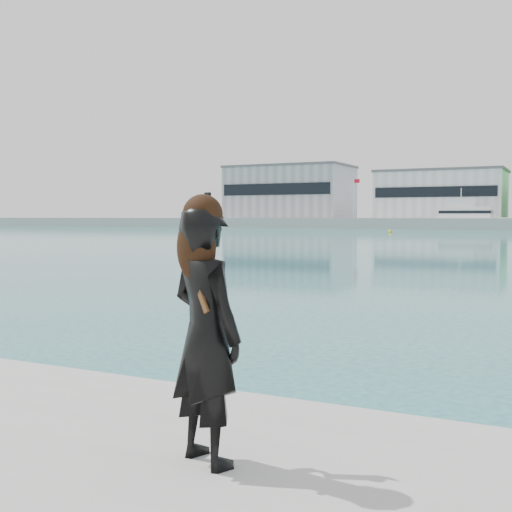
{
  "coord_description": "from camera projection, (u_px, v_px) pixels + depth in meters",
  "views": [
    {
      "loc": [
        2.15,
        -3.93,
        2.35
      ],
      "look_at": [
        0.11,
        0.16,
        2.06
      ],
      "focal_mm": 45.0,
      "sensor_mm": 36.0,
      "label": 1
    }
  ],
  "objects": [
    {
      "name": "motor_yacht",
      "position": [
        468.0,
        218.0,
        114.54
      ],
      "size": [
        15.78,
        4.41,
        7.36
      ],
      "rotation": [
        0.0,
        0.0,
        0.0
      ],
      "color": "white",
      "rests_on": "ground"
    },
    {
      "name": "warehouse_white",
      "position": [
        441.0,
        194.0,
        128.33
      ],
      "size": [
        24.48,
        15.35,
        9.5
      ],
      "color": "silver",
      "rests_on": "far_quay"
    },
    {
      "name": "flagpole_left",
      "position": [
        354.0,
        195.0,
        129.18
      ],
      "size": [
        1.28,
        0.16,
        8.0
      ],
      "color": "silver",
      "rests_on": "far_quay"
    },
    {
      "name": "woman",
      "position": [
        205.0,
        327.0,
        3.98
      ],
      "size": [
        0.69,
        0.58,
        1.7
      ],
      "rotation": [
        0.0,
        0.0,
        2.74
      ],
      "color": "black",
      "rests_on": "near_quay"
    },
    {
      "name": "buoy_far",
      "position": [
        390.0,
        233.0,
        91.55
      ],
      "size": [
        0.5,
        0.5,
        0.5
      ],
      "primitive_type": "sphere",
      "color": "yellow",
      "rests_on": "ground"
    },
    {
      "name": "warehouse_grey_left",
      "position": [
        290.0,
        192.0,
        142.94
      ],
      "size": [
        26.52,
        16.36,
        11.5
      ],
      "color": "gray",
      "rests_on": "far_quay"
    }
  ]
}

